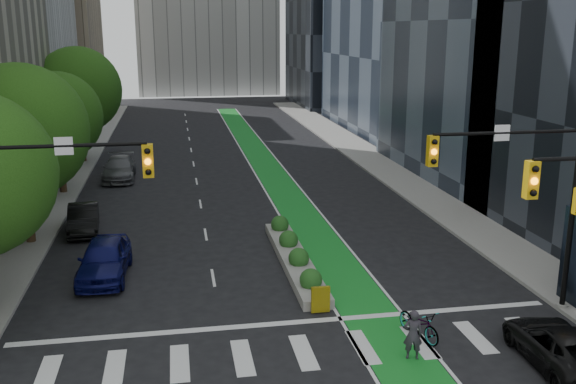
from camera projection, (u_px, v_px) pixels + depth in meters
name	position (u px, v px, depth m)	size (l,w,h in m)	color
ground	(298.00, 338.00, 21.88)	(160.00, 160.00, 0.00)	black
sidewalk_left	(59.00, 183.00, 43.71)	(3.60, 90.00, 0.15)	gray
sidewalk_right	(389.00, 170.00, 47.72)	(3.60, 90.00, 0.15)	gray
bike_lane_paint	(263.00, 161.00, 51.01)	(2.20, 70.00, 0.01)	#188628
building_tan_far	(35.00, 6.00, 78.23)	(14.00, 16.00, 26.00)	tan
building_dark_end	(348.00, 0.00, 86.69)	(14.00, 18.00, 28.00)	black
tree_mid	(20.00, 132.00, 30.08)	(6.40, 6.40, 8.78)	black
tree_midfar	(57.00, 117.00, 39.78)	(5.60, 5.60, 7.76)	black
tree_far	(78.00, 90.00, 49.13)	(6.60, 6.60, 9.00)	black
signal_left	(18.00, 212.00, 19.67)	(6.14, 0.51, 7.20)	black
signal_right	(537.00, 188.00, 22.62)	(5.82, 0.51, 7.20)	black
median_planter	(294.00, 256.00, 28.71)	(1.20, 10.26, 1.10)	gray
bicycle	(419.00, 323.00, 21.81)	(0.71, 2.04, 1.07)	gray
cyclist	(413.00, 335.00, 20.33)	(0.61, 0.40, 1.67)	#322D36
parked_car_left_near	(104.00, 259.00, 27.05)	(1.95, 4.85, 1.65)	#0D0F4F
parked_car_left_mid	(83.00, 219.00, 33.19)	(1.49, 4.28, 1.41)	black
parked_car_left_far	(119.00, 168.00, 44.84)	(2.15, 5.29, 1.54)	#525457
parked_car_right	(559.00, 345.00, 20.07)	(2.09, 4.53, 1.26)	black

